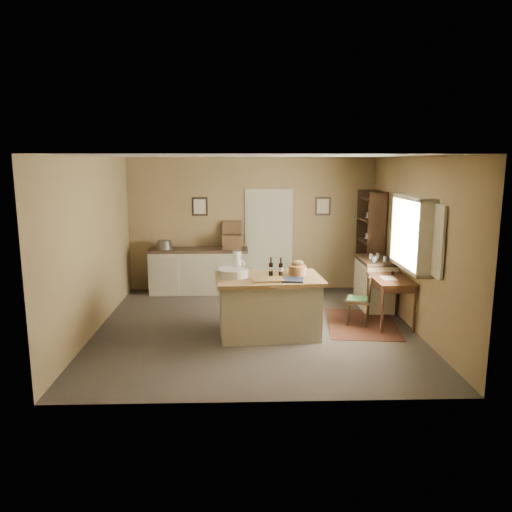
{
  "coord_description": "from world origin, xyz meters",
  "views": [
    {
      "loc": [
        -0.23,
        -7.62,
        2.63
      ],
      "look_at": [
        0.01,
        0.1,
        1.15
      ],
      "focal_mm": 35.0,
      "sensor_mm": 36.0,
      "label": 1
    }
  ],
  "objects": [
    {
      "name": "right_cabinet",
      "position": [
        2.2,
        1.08,
        0.46
      ],
      "size": [
        0.57,
        1.02,
        0.99
      ],
      "color": "#B7B290",
      "rests_on": "ground"
    },
    {
      "name": "ground",
      "position": [
        0.0,
        0.0,
        0.0
      ],
      "size": [
        5.0,
        5.0,
        0.0
      ],
      "primitive_type": "plane",
      "color": "#4A4138",
      "rests_on": "ground"
    },
    {
      "name": "ceiling",
      "position": [
        0.0,
        0.0,
        2.7
      ],
      "size": [
        5.0,
        5.0,
        0.0
      ],
      "primitive_type": "plane",
      "color": "silver",
      "rests_on": "wall_back"
    },
    {
      "name": "wall_left",
      "position": [
        -2.5,
        0.0,
        1.35
      ],
      "size": [
        0.1,
        5.0,
        2.7
      ],
      "primitive_type": "cube",
      "color": "olive",
      "rests_on": "ground"
    },
    {
      "name": "wall_back",
      "position": [
        0.0,
        2.5,
        1.35
      ],
      "size": [
        5.0,
        0.1,
        2.7
      ],
      "primitive_type": "cube",
      "color": "olive",
      "rests_on": "ground"
    },
    {
      "name": "shelving_unit",
      "position": [
        2.35,
        1.92,
        1.03
      ],
      "size": [
        0.35,
        0.93,
        2.06
      ],
      "color": "black",
      "rests_on": "ground"
    },
    {
      "name": "wall_front",
      "position": [
        0.0,
        -2.5,
        1.35
      ],
      "size": [
        5.0,
        0.1,
        2.7
      ],
      "primitive_type": "cube",
      "color": "olive",
      "rests_on": "ground"
    },
    {
      "name": "work_island",
      "position": [
        0.18,
        -0.31,
        0.48
      ],
      "size": [
        1.65,
        1.14,
        1.2
      ],
      "rotation": [
        0.0,
        0.0,
        0.07
      ],
      "color": "#B7B290",
      "rests_on": "ground"
    },
    {
      "name": "framed_prints",
      "position": [
        0.2,
        2.48,
        1.72
      ],
      "size": [
        2.82,
        0.02,
        0.38
      ],
      "color": "black",
      "rests_on": "ground"
    },
    {
      "name": "rug",
      "position": [
        1.75,
        0.13,
        0.0
      ],
      "size": [
        1.27,
        1.71,
        0.01
      ],
      "primitive_type": "cube",
      "rotation": [
        0.0,
        0.0,
        -0.11
      ],
      "color": "#421E13",
      "rests_on": "ground"
    },
    {
      "name": "desk_chair",
      "position": [
        1.68,
        0.14,
        0.4
      ],
      "size": [
        0.47,
        0.47,
        0.8
      ],
      "primitive_type": null,
      "rotation": [
        0.0,
        0.0,
        -0.32
      ],
      "color": "black",
      "rests_on": "ground"
    },
    {
      "name": "wall_right",
      "position": [
        2.5,
        0.0,
        1.35
      ],
      "size": [
        0.1,
        5.0,
        2.7
      ],
      "primitive_type": "cube",
      "color": "olive",
      "rests_on": "ground"
    },
    {
      "name": "writing_desk",
      "position": [
        2.2,
        0.13,
        0.67
      ],
      "size": [
        0.59,
        0.96,
        0.82
      ],
      "color": "#351C11",
      "rests_on": "ground"
    },
    {
      "name": "sideboard",
      "position": [
        -1.07,
        2.2,
        0.48
      ],
      "size": [
        1.97,
        0.56,
        1.18
      ],
      "color": "#B7B290",
      "rests_on": "ground"
    },
    {
      "name": "window",
      "position": [
        2.42,
        -0.2,
        1.55
      ],
      "size": [
        0.25,
        1.99,
        1.12
      ],
      "color": "#B7B290",
      "rests_on": "ground"
    },
    {
      "name": "door",
      "position": [
        0.35,
        2.47,
        1.05
      ],
      "size": [
        0.97,
        0.06,
        2.11
      ],
      "primitive_type": "cube",
      "color": "#B4B79A",
      "rests_on": "ground"
    }
  ]
}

